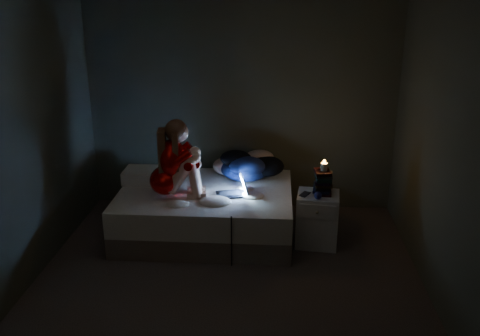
# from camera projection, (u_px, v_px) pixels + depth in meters

# --- Properties ---
(floor) EXTENTS (3.60, 3.80, 0.02)m
(floor) POSITION_uv_depth(u_px,v_px,m) (227.00, 288.00, 4.80)
(floor) COLOR #2B2321
(floor) RESTS_ON ground
(wall_back) EXTENTS (3.60, 0.02, 2.60)m
(wall_back) POSITION_uv_depth(u_px,v_px,m) (241.00, 101.00, 6.16)
(wall_back) COLOR #393E32
(wall_back) RESTS_ON ground
(wall_front) EXTENTS (3.60, 0.02, 2.60)m
(wall_front) POSITION_uv_depth(u_px,v_px,m) (188.00, 272.00, 2.57)
(wall_front) COLOR #393E32
(wall_front) RESTS_ON ground
(wall_left) EXTENTS (0.02, 3.80, 2.60)m
(wall_left) POSITION_uv_depth(u_px,v_px,m) (14.00, 147.00, 4.48)
(wall_left) COLOR #393E32
(wall_left) RESTS_ON ground
(wall_right) EXTENTS (0.02, 3.80, 2.60)m
(wall_right) POSITION_uv_depth(u_px,v_px,m) (449.00, 156.00, 4.25)
(wall_right) COLOR #393E32
(wall_right) RESTS_ON ground
(bed) EXTENTS (1.84, 1.38, 0.51)m
(bed) POSITION_uv_depth(u_px,v_px,m) (206.00, 211.00, 5.77)
(bed) COLOR #B5AF9F
(bed) RESTS_ON ground
(pillow) EXTENTS (0.49, 0.35, 0.14)m
(pillow) POSITION_uv_depth(u_px,v_px,m) (147.00, 175.00, 5.90)
(pillow) COLOR silver
(pillow) RESTS_ON bed
(woman) EXTENTS (0.55, 0.40, 0.83)m
(woman) POSITION_uv_depth(u_px,v_px,m) (165.00, 159.00, 5.38)
(woman) COLOR #7C0200
(woman) RESTS_ON bed
(laptop) EXTENTS (0.36, 0.30, 0.22)m
(laptop) POSITION_uv_depth(u_px,v_px,m) (232.00, 185.00, 5.51)
(laptop) COLOR black
(laptop) RESTS_ON bed
(clothes_pile) EXTENTS (0.63, 0.53, 0.35)m
(clothes_pile) POSITION_uv_depth(u_px,v_px,m) (245.00, 164.00, 5.96)
(clothes_pile) COLOR #0D2150
(clothes_pile) RESTS_ON bed
(nightstand) EXTENTS (0.46, 0.42, 0.57)m
(nightstand) POSITION_uv_depth(u_px,v_px,m) (317.00, 219.00, 5.51)
(nightstand) COLOR silver
(nightstand) RESTS_ON ground
(book_stack) EXTENTS (0.19, 0.25, 0.25)m
(book_stack) POSITION_uv_depth(u_px,v_px,m) (323.00, 182.00, 5.39)
(book_stack) COLOR black
(book_stack) RESTS_ON nightstand
(candle) EXTENTS (0.07, 0.07, 0.08)m
(candle) POSITION_uv_depth(u_px,v_px,m) (324.00, 167.00, 5.33)
(candle) COLOR beige
(candle) RESTS_ON book_stack
(phone) EXTENTS (0.12, 0.16, 0.01)m
(phone) POSITION_uv_depth(u_px,v_px,m) (305.00, 195.00, 5.38)
(phone) COLOR black
(phone) RESTS_ON nightstand
(blue_orb) EXTENTS (0.08, 0.08, 0.08)m
(blue_orb) POSITION_uv_depth(u_px,v_px,m) (319.00, 196.00, 5.27)
(blue_orb) COLOR navy
(blue_orb) RESTS_ON nightstand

